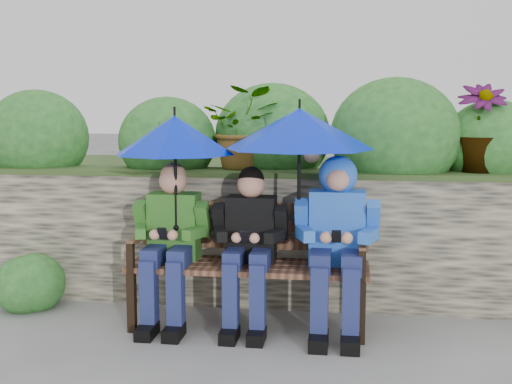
# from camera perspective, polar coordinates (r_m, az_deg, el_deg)

# --- Properties ---
(ground) EXTENTS (60.00, 60.00, 0.00)m
(ground) POSITION_cam_1_polar(r_m,az_deg,el_deg) (4.37, -0.19, -12.61)
(ground) COLOR slate
(ground) RESTS_ON ground
(garden_backdrop) EXTENTS (8.00, 2.87, 1.77)m
(garden_backdrop) POSITION_cam_1_polar(r_m,az_deg,el_deg) (5.76, 2.06, -1.13)
(garden_backdrop) COLOR #33322E
(garden_backdrop) RESTS_ON ground
(park_bench) EXTENTS (1.63, 0.48, 0.86)m
(park_bench) POSITION_cam_1_polar(r_m,az_deg,el_deg) (4.46, -0.55, -5.64)
(park_bench) COLOR black
(park_bench) RESTS_ON ground
(boy_left) EXTENTS (0.52, 0.60, 1.12)m
(boy_left) POSITION_cam_1_polar(r_m,az_deg,el_deg) (4.47, -7.59, -3.95)
(boy_left) COLOR #316F1D
(boy_left) RESTS_ON ground
(boy_middle) EXTENTS (0.50, 0.58, 1.11)m
(boy_middle) POSITION_cam_1_polar(r_m,az_deg,el_deg) (4.36, -0.60, -4.29)
(boy_middle) COLOR black
(boy_middle) RESTS_ON ground
(boy_right) EXTENTS (0.56, 0.68, 1.18)m
(boy_right) POSITION_cam_1_polar(r_m,az_deg,el_deg) (4.30, 7.21, -3.44)
(boy_right) COLOR blue
(boy_right) RESTS_ON ground
(umbrella_left) EXTENTS (0.83, 0.83, 0.85)m
(umbrella_left) POSITION_cam_1_polar(r_m,az_deg,el_deg) (4.38, -7.22, 5.03)
(umbrella_left) COLOR #001DC9
(umbrella_left) RESTS_ON ground
(umbrella_right) EXTENTS (0.99, 0.99, 0.88)m
(umbrella_right) POSITION_cam_1_polar(r_m,az_deg,el_deg) (4.25, 3.88, 5.62)
(umbrella_right) COLOR #001DC9
(umbrella_right) RESTS_ON ground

